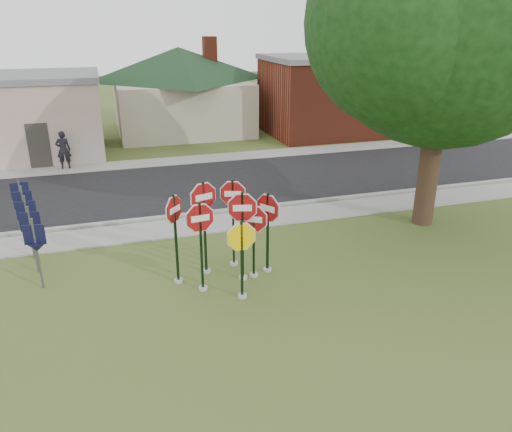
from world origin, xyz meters
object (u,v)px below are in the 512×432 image
object	(u,v)px
pedestrian	(63,150)
oak_tree	(449,12)
stop_sign_center	(242,223)
stop_sign_left	(201,235)
stop_sign_yellow	(242,251)

from	to	relation	value
pedestrian	oak_tree	bearing A→B (deg)	138.52
stop_sign_center	stop_sign_left	xyz separation A→B (m)	(-1.19, -0.26, -0.06)
stop_sign_center	stop_sign_yellow	size ratio (longest dim) A/B	1.19
stop_sign_center	oak_tree	distance (m)	9.19
stop_sign_yellow	oak_tree	xyz separation A→B (m)	(7.52, 3.06, 5.60)
stop_sign_left	stop_sign_center	bearing A→B (deg)	12.27
stop_sign_yellow	pedestrian	size ratio (longest dim) A/B	1.22
pedestrian	stop_sign_center	bearing A→B (deg)	111.57
stop_sign_yellow	oak_tree	distance (m)	9.87
oak_tree	stop_sign_center	bearing A→B (deg)	-163.68
stop_sign_yellow	oak_tree	bearing A→B (deg)	22.16
stop_sign_left	stop_sign_yellow	bearing A→B (deg)	-37.67
stop_sign_left	pedestrian	distance (m)	13.94
stop_sign_yellow	stop_sign_left	world-z (taller)	stop_sign_left
stop_sign_center	pedestrian	xyz separation A→B (m)	(-5.17, 13.09, -0.69)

